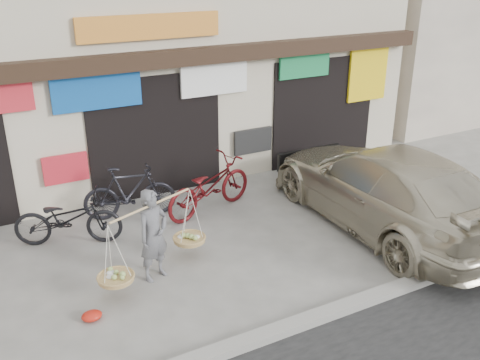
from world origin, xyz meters
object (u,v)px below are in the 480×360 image
bike_0 (68,218)px  bike_2 (209,186)px  street_vendor (154,239)px  suv (385,187)px  bike_1 (130,192)px

bike_0 → bike_2: bike_2 is taller
street_vendor → suv: 4.69m
street_vendor → bike_1: size_ratio=1.10×
bike_0 → bike_1: size_ratio=1.05×
bike_0 → bike_2: 2.90m
street_vendor → bike_1: bearing=60.2°
bike_0 → bike_2: (2.90, 0.01, 0.06)m
street_vendor → bike_1: 2.41m
street_vendor → bike_2: bearing=22.8°
bike_1 → bike_2: (1.55, -0.51, 0.02)m
street_vendor → suv: bearing=-25.8°
suv → bike_0: bearing=-19.5°
street_vendor → bike_2: size_ratio=0.93×
bike_2 → suv: suv is taller
bike_2 → street_vendor: bearing=117.6°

